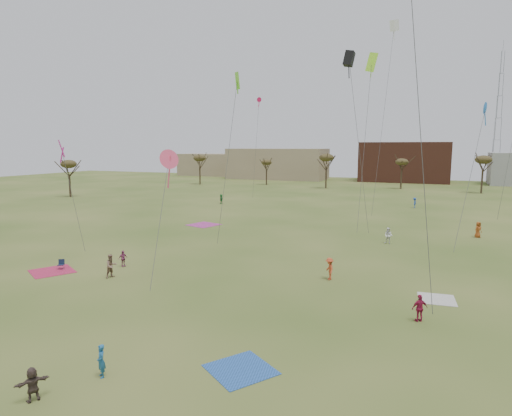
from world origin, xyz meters
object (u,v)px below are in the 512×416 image
at_px(spectator_fore_a, 420,308).
at_px(radio_tower, 498,117).
at_px(camp_chair_left, 61,266).
at_px(flyer_near_right, 101,361).

relative_size(spectator_fore_a, radio_tower, 0.04).
bearing_deg(camp_chair_left, spectator_fore_a, -32.92).
bearing_deg(flyer_near_right, radio_tower, 112.87).
bearing_deg(spectator_fore_a, camp_chair_left, -31.91).
bearing_deg(camp_chair_left, radio_tower, 36.34).
relative_size(spectator_fore_a, camp_chair_left, 1.98).
xyz_separation_m(spectator_fore_a, camp_chair_left, (-29.62, 0.16, -0.60)).
relative_size(flyer_near_right, radio_tower, 0.04).
bearing_deg(spectator_fore_a, radio_tower, -129.37).
bearing_deg(flyer_near_right, spectator_fore_a, 78.73).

